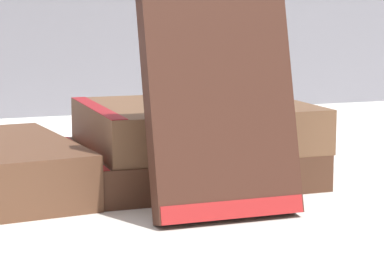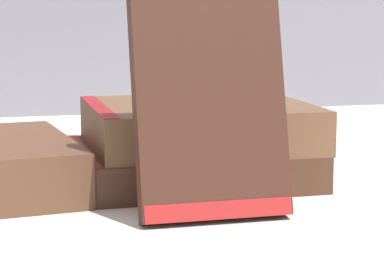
{
  "view_description": "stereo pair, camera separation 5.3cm",
  "coord_description": "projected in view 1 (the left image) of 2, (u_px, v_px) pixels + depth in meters",
  "views": [
    {
      "loc": [
        -0.19,
        -0.57,
        0.14
      ],
      "look_at": [
        0.02,
        0.01,
        0.04
      ],
      "focal_mm": 75.0,
      "sensor_mm": 36.0,
      "label": 1
    },
    {
      "loc": [
        -0.13,
        -0.59,
        0.14
      ],
      "look_at": [
        0.02,
        0.01,
        0.04
      ],
      "focal_mm": 75.0,
      "sensor_mm": 36.0,
      "label": 2
    }
  ],
  "objects": [
    {
      "name": "book_flat_top",
      "position": [
        189.0,
        125.0,
        0.65
      ],
      "size": [
        0.18,
        0.15,
        0.04
      ],
      "rotation": [
        0.0,
        0.0,
        -0.01
      ],
      "color": "brown",
      "rests_on": "book_flat_bottom"
    },
    {
      "name": "reading_glasses",
      "position": [
        63.0,
        152.0,
        0.77
      ],
      "size": [
        0.11,
        0.05,
        0.0
      ],
      "rotation": [
        0.0,
        0.0,
        0.07
      ],
      "color": "black",
      "rests_on": "ground_plane"
    },
    {
      "name": "ground_plane",
      "position": [
        168.0,
        192.0,
        0.61
      ],
      "size": [
        3.0,
        3.0,
        0.0
      ],
      "primitive_type": "plane",
      "color": "white"
    },
    {
      "name": "pocket_watch",
      "position": [
        225.0,
        97.0,
        0.66
      ],
      "size": [
        0.05,
        0.05,
        0.01
      ],
      "color": "silver",
      "rests_on": "book_flat_top"
    },
    {
      "name": "book_leaning_front",
      "position": [
        221.0,
        114.0,
        0.53
      ],
      "size": [
        0.1,
        0.05,
        0.15
      ],
      "rotation": [
        -0.25,
        0.0,
        0.0
      ],
      "color": "#422319",
      "rests_on": "ground_plane"
    },
    {
      "name": "book_flat_bottom",
      "position": [
        179.0,
        164.0,
        0.65
      ],
      "size": [
        0.19,
        0.16,
        0.03
      ],
      "rotation": [
        0.0,
        0.0,
        -0.0
      ],
      "color": "#4C2D1E",
      "rests_on": "ground_plane"
    }
  ]
}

